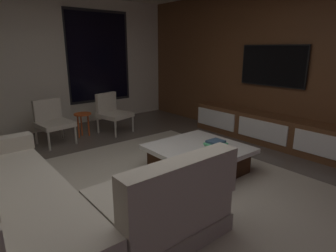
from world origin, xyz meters
The scene contains 12 objects.
floor centered at (0.00, 0.00, 0.00)m, with size 9.20×9.20×0.00m, color #564C44.
back_wall_with_window centered at (-0.06, 3.62, 1.34)m, with size 6.60×0.30×2.70m.
media_wall centered at (3.06, 0.00, 1.35)m, with size 0.12×7.80×2.70m.
area_rug centered at (0.35, -0.10, 0.01)m, with size 3.20×3.80×0.01m, color #ADA391.
sectional_couch centered at (-1.00, -0.06, 0.29)m, with size 1.98×2.50×0.82m.
coffee_table centered at (0.97, 0.05, 0.19)m, with size 1.16×1.16×0.36m.
book_stack_on_coffee_table centered at (1.10, -0.13, 0.41)m, with size 0.25×0.23×0.11m.
accent_chair_near_window centered at (1.00, 2.51, 0.43)m, with size 0.66×0.68×0.78m.
accent_chair_by_curtain centered at (-0.16, 2.55, 0.43)m, with size 0.61×0.63×0.78m.
side_stool centered at (0.40, 2.56, 0.37)m, with size 0.32×0.32×0.46m.
media_console centered at (2.77, 0.05, 0.25)m, with size 0.46×3.10×0.52m.
mounted_tv centered at (2.95, 0.25, 1.35)m, with size 0.05×1.23×0.71m.
Camera 1 is at (-1.61, -2.46, 1.64)m, focal length 30.04 mm.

